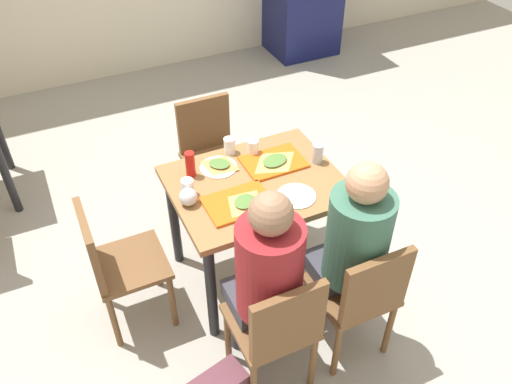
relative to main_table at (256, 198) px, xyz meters
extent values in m
cube|color=#9E998E|center=(0.00, 0.00, -0.66)|extent=(10.00, 10.00, 0.02)
cube|color=olive|center=(0.00, 0.00, 0.10)|extent=(0.97, 0.77, 0.04)
cylinder|color=black|center=(-0.43, -0.33, -0.29)|extent=(0.06, 0.06, 0.73)
cylinder|color=black|center=(0.43, -0.33, -0.29)|extent=(0.06, 0.06, 0.73)
cylinder|color=black|center=(-0.43, 0.33, -0.29)|extent=(0.06, 0.06, 0.73)
cylinder|color=black|center=(0.43, 0.33, -0.29)|extent=(0.06, 0.06, 0.73)
cube|color=brown|center=(-0.24, -0.69, -0.21)|extent=(0.40, 0.40, 0.03)
cube|color=brown|center=(-0.24, -0.87, 0.01)|extent=(0.38, 0.04, 0.40)
cylinder|color=brown|center=(-0.41, -0.52, -0.44)|extent=(0.04, 0.04, 0.43)
cylinder|color=brown|center=(-0.07, -0.52, -0.44)|extent=(0.04, 0.04, 0.43)
cylinder|color=brown|center=(-0.07, -0.86, -0.44)|extent=(0.04, 0.04, 0.43)
cube|color=brown|center=(0.24, -0.69, -0.21)|extent=(0.40, 0.40, 0.03)
cube|color=brown|center=(0.24, -0.87, 0.01)|extent=(0.38, 0.04, 0.40)
cylinder|color=brown|center=(0.07, -0.52, -0.44)|extent=(0.04, 0.04, 0.43)
cylinder|color=brown|center=(0.41, -0.52, -0.44)|extent=(0.04, 0.04, 0.43)
cylinder|color=brown|center=(0.07, -0.86, -0.44)|extent=(0.04, 0.04, 0.43)
cylinder|color=brown|center=(0.41, -0.86, -0.44)|extent=(0.04, 0.04, 0.43)
cube|color=brown|center=(0.00, 0.69, -0.21)|extent=(0.40, 0.40, 0.03)
cube|color=brown|center=(0.00, 0.87, 0.01)|extent=(0.38, 0.04, 0.40)
cylinder|color=brown|center=(0.17, 0.52, -0.44)|extent=(0.04, 0.04, 0.43)
cylinder|color=brown|center=(-0.17, 0.52, -0.44)|extent=(0.04, 0.04, 0.43)
cylinder|color=brown|center=(0.17, 0.86, -0.44)|extent=(0.04, 0.04, 0.43)
cylinder|color=brown|center=(-0.17, 0.86, -0.44)|extent=(0.04, 0.04, 0.43)
cube|color=brown|center=(-0.79, 0.00, -0.21)|extent=(0.40, 0.40, 0.03)
cube|color=brown|center=(-0.97, 0.00, 0.01)|extent=(0.04, 0.38, 0.40)
cylinder|color=brown|center=(-0.62, 0.17, -0.44)|extent=(0.04, 0.04, 0.43)
cylinder|color=brown|center=(-0.62, -0.17, -0.44)|extent=(0.04, 0.04, 0.43)
cylinder|color=brown|center=(-0.96, 0.17, -0.44)|extent=(0.04, 0.04, 0.43)
cylinder|color=brown|center=(-0.96, -0.17, -0.44)|extent=(0.04, 0.04, 0.43)
cylinder|color=#383842|center=(-0.32, -0.46, -0.42)|extent=(0.10, 0.10, 0.46)
cylinder|color=#383842|center=(-0.16, -0.46, -0.42)|extent=(0.10, 0.10, 0.46)
cube|color=#383842|center=(-0.24, -0.56, -0.14)|extent=(0.32, 0.28, 0.10)
cylinder|color=maroon|center=(-0.24, -0.67, 0.17)|extent=(0.32, 0.32, 0.52)
sphere|color=#8C664C|center=(-0.24, -0.67, 0.52)|extent=(0.20, 0.20, 0.20)
cylinder|color=#383842|center=(0.16, -0.46, -0.42)|extent=(0.10, 0.10, 0.46)
cylinder|color=#383842|center=(0.32, -0.46, -0.42)|extent=(0.10, 0.10, 0.46)
cube|color=#383842|center=(0.24, -0.56, -0.14)|extent=(0.32, 0.28, 0.10)
cylinder|color=#386651|center=(0.24, -0.67, 0.17)|extent=(0.32, 0.32, 0.52)
sphere|color=tan|center=(0.24, -0.67, 0.52)|extent=(0.20, 0.20, 0.20)
cube|color=#D85914|center=(-0.17, -0.14, 0.13)|extent=(0.36, 0.26, 0.02)
cube|color=#D85914|center=(0.17, 0.12, 0.13)|extent=(0.36, 0.26, 0.02)
cylinder|color=white|center=(-0.15, 0.21, 0.12)|extent=(0.22, 0.22, 0.01)
cylinder|color=white|center=(0.15, -0.21, 0.12)|extent=(0.22, 0.22, 0.01)
pyramid|color=tan|center=(-0.14, -0.16, 0.14)|extent=(0.24, 0.23, 0.01)
ellipsoid|color=#4C7233|center=(-0.14, -0.16, 0.15)|extent=(0.17, 0.16, 0.01)
pyramid|color=tan|center=(0.17, 0.10, 0.14)|extent=(0.27, 0.23, 0.01)
ellipsoid|color=#4C7233|center=(0.17, 0.10, 0.15)|extent=(0.19, 0.16, 0.01)
pyramid|color=#C68C47|center=(-0.14, 0.22, 0.13)|extent=(0.23, 0.23, 0.01)
ellipsoid|color=#4C7233|center=(-0.14, 0.22, 0.14)|extent=(0.16, 0.16, 0.01)
cylinder|color=white|center=(-0.02, 0.33, 0.17)|extent=(0.07, 0.07, 0.10)
cylinder|color=white|center=(0.02, -0.33, 0.17)|extent=(0.07, 0.07, 0.10)
cylinder|color=white|center=(-0.39, 0.06, 0.17)|extent=(0.07, 0.07, 0.10)
cylinder|color=white|center=(0.10, 0.25, 0.17)|extent=(0.07, 0.07, 0.10)
cylinder|color=#B7BCC6|center=(0.41, 0.02, 0.18)|extent=(0.07, 0.07, 0.12)
cylinder|color=red|center=(-0.32, 0.21, 0.20)|extent=(0.06, 0.06, 0.16)
sphere|color=silver|center=(-0.41, -0.02, 0.17)|extent=(0.10, 0.10, 0.10)
cylinder|color=black|center=(-1.36, 1.32, -0.29)|extent=(0.06, 0.06, 0.73)
camera|label=1|loc=(-1.00, -2.13, 2.02)|focal=37.08mm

